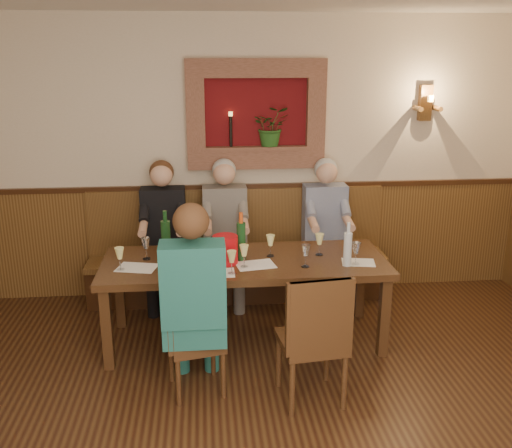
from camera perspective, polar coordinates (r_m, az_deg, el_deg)
The scene contains 30 objects.
room_shell at distance 2.74m, azimuth 1.66°, elevation 5.25°, with size 6.04×6.04×2.82m.
wainscoting at distance 3.26m, azimuth 1.46°, elevation -17.74°, with size 6.02×6.02×1.15m.
wall_niche at distance 5.68m, azimuth 0.43°, elevation 10.44°, with size 1.36×0.30×1.06m.
wall_sconce at distance 6.04m, azimuth 16.63°, elevation 11.45°, with size 0.25×0.20×0.35m.
dining_table at distance 4.86m, azimuth -1.12°, elevation -4.44°, with size 2.40×0.90×0.75m.
bench at distance 5.86m, azimuth -1.80°, elevation -4.27°, with size 3.00×0.45×1.11m.
chair_near_left at distance 4.35m, azimuth -5.95°, elevation -13.40°, with size 0.45×0.45×0.87m.
chair_near_right at distance 4.24m, azimuth 5.58°, elevation -13.66°, with size 0.49×0.49×1.00m.
person_bench_left at distance 5.68m, azimuth -9.14°, elevation -2.30°, with size 0.43×0.53×1.44m.
person_bench_mid at distance 5.66m, azimuth -3.06°, elevation -2.12°, with size 0.43×0.53×1.45m.
person_bench_right at distance 5.79m, azimuth 6.95°, elevation -1.84°, with size 0.43×0.52×1.44m.
person_chair_front at distance 4.16m, azimuth -6.16°, elevation -9.19°, with size 0.45×0.55×1.49m.
spittoon_bucket at distance 4.73m, azimuth -3.08°, elevation -2.57°, with size 0.21×0.21×0.24m, color red.
wine_bottle_green_a at distance 4.79m, azimuth -1.50°, elevation -1.64°, with size 0.09×0.09×0.41m.
wine_bottle_green_b at distance 4.87m, azimuth -8.99°, elevation -1.47°, with size 0.10×0.10×0.42m.
water_bottle at distance 4.72m, azimuth 9.15°, elevation -2.40°, with size 0.09×0.09×0.37m.
tasting_sheet_a at distance 4.76m, azimuth -11.82°, elevation -4.29°, with size 0.31×0.22×0.00m, color white.
tasting_sheet_b at distance 4.72m, azimuth -0.06°, elevation -4.11°, with size 0.31×0.22×0.00m, color white.
tasting_sheet_c at distance 4.85m, azimuth 10.19°, elevation -3.79°, with size 0.27×0.19×0.00m, color white.
tasting_sheet_d at distance 4.56m, azimuth -3.98°, elevation -4.91°, with size 0.29×0.21×0.00m, color white.
wine_glass_0 at distance 4.89m, azimuth 1.45°, elevation -2.17°, with size 0.08×0.08×0.19m, color #FFFC98, non-canonical shape.
wine_glass_1 at distance 4.91m, azimuth -10.94°, elevation -2.42°, with size 0.08×0.08×0.19m, color white, non-canonical shape.
wine_glass_2 at distance 4.71m, azimuth -13.46°, elevation -3.41°, with size 0.08×0.08×0.19m, color #FFFC98, non-canonical shape.
wine_glass_3 at distance 4.85m, azimuth -4.06°, elevation -2.38°, with size 0.08×0.08×0.19m, color white, non-canonical shape.
wine_glass_4 at distance 4.66m, azimuth 4.98°, elevation -3.19°, with size 0.08×0.08×0.19m, color white, non-canonical shape.
wine_glass_5 at distance 4.64m, azimuth -1.20°, elevation -3.22°, with size 0.08×0.08×0.19m, color #FFFC98, non-canonical shape.
wine_glass_6 at distance 4.61m, azimuth -7.76°, elevation -3.52°, with size 0.08×0.08×0.19m, color #FFFC98, non-canonical shape.
wine_glass_7 at distance 4.51m, azimuth -2.44°, elevation -3.86°, with size 0.08×0.08×0.19m, color #FFFC98, non-canonical shape.
wine_glass_8 at distance 4.95m, azimuth 6.35°, elevation -2.05°, with size 0.08×0.08×0.19m, color #FFFC98, non-canonical shape.
wine_glass_9 at distance 4.77m, azimuth 9.97°, elevation -2.93°, with size 0.08×0.08×0.19m, color white, non-canonical shape.
Camera 1 is at (-0.33, -2.67, 2.44)m, focal length 40.00 mm.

